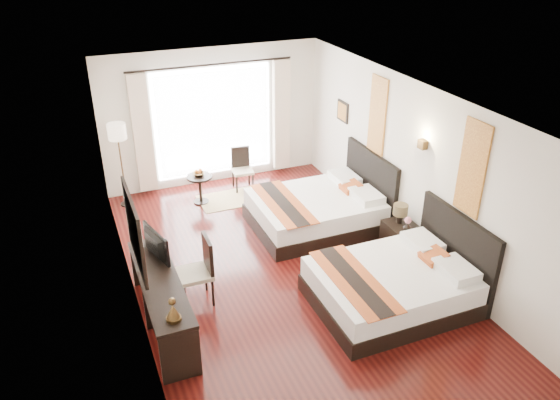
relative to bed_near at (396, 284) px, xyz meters
name	(u,v)px	position (x,y,z in m)	size (l,w,h in m)	color
floor	(284,273)	(-1.21, 1.28, -0.33)	(4.50, 7.50, 0.01)	black
ceiling	(285,101)	(-1.21, 1.28, 2.47)	(4.50, 7.50, 0.02)	white
wall_headboard	(414,170)	(1.04, 1.28, 1.08)	(0.01, 7.50, 2.80)	silver
wall_desk	(128,223)	(-3.45, 1.28, 1.08)	(0.01, 7.50, 2.80)	silver
wall_window	(213,117)	(-1.21, 5.03, 1.08)	(4.50, 0.01, 2.80)	silver
wall_entry	(446,367)	(-1.21, -2.46, 1.08)	(4.50, 0.01, 2.80)	silver
window_glass	(213,122)	(-1.21, 5.01, 0.98)	(2.40, 0.02, 2.20)	white
sheer_curtain	(214,123)	(-1.21, 4.95, 0.98)	(2.30, 0.02, 2.10)	white
drape_left	(142,134)	(-2.66, 4.91, 0.96)	(0.35, 0.14, 2.35)	beige
drape_right	(281,116)	(0.24, 4.91, 0.96)	(0.35, 0.14, 2.35)	beige
art_panel_near	(472,169)	(1.02, 0.00, 1.63)	(0.03, 0.50, 1.35)	#893D14
art_panel_far	(378,115)	(1.02, 2.45, 1.63)	(0.03, 0.50, 1.35)	#893D14
wall_sconce	(423,144)	(0.98, 1.07, 1.60)	(0.10, 0.14, 0.14)	#473319
mirror_frame	(134,230)	(-3.43, 0.77, 1.23)	(0.04, 1.25, 0.95)	black
mirror_glass	(136,230)	(-3.40, 0.77, 1.23)	(0.01, 1.12, 0.82)	white
bed_near	(396,284)	(0.00, 0.00, 0.00)	(2.20, 1.72, 1.24)	black
bed_far	(320,209)	(-0.02, 2.45, 0.01)	(2.25, 1.75, 1.27)	black
nightstand	(401,239)	(0.79, 1.07, -0.04)	(0.46, 0.58, 0.55)	black
table_lamp	(400,211)	(0.79, 1.16, 0.44)	(0.24, 0.24, 0.38)	black
vase	(407,230)	(0.76, 0.90, 0.24)	(0.12, 0.12, 0.13)	black
console_desk	(162,302)	(-3.20, 0.77, 0.06)	(0.50, 2.20, 0.76)	black
television	(151,245)	(-3.18, 1.32, 0.64)	(0.72, 0.09, 0.41)	black
bronze_figurine	(173,311)	(-3.20, -0.11, 0.57)	(0.18, 0.18, 0.27)	#473319
desk_chair	(197,283)	(-2.63, 1.12, -0.01)	(0.48, 0.48, 1.02)	#B5A98B
floor_lamp	(118,137)	(-3.15, 4.59, 1.08)	(0.33, 0.33, 1.66)	black
side_table	(200,189)	(-1.78, 4.14, -0.04)	(0.49, 0.49, 0.57)	black
fruit_bowl	(199,174)	(-1.79, 4.17, 0.27)	(0.22, 0.22, 0.05)	#4D381B
window_chair	(243,177)	(-0.82, 4.42, -0.06)	(0.44, 0.44, 0.86)	#B5A98B
jute_rug	(230,199)	(-1.23, 4.03, -0.32)	(1.19, 0.81, 0.01)	tan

